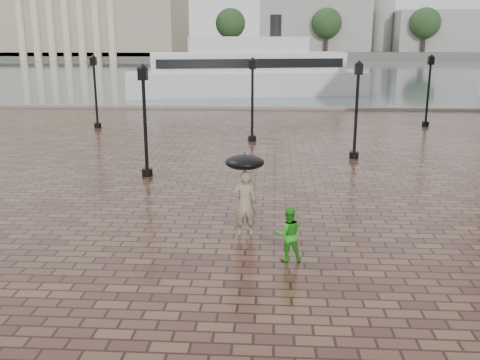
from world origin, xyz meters
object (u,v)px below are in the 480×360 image
object	(u,v)px
adult_pedestrian	(245,203)
ferry_near	(247,71)
street_lamps	(260,100)
child_pedestrian	(288,234)

from	to	relation	value
adult_pedestrian	ferry_near	xyz separation A→B (m)	(-1.91, 39.62, 1.38)
street_lamps	child_pedestrian	xyz separation A→B (m)	(1.19, -15.95, -1.62)
adult_pedestrian	child_pedestrian	world-z (taller)	adult_pedestrian
child_pedestrian	ferry_near	size ratio (longest dim) A/B	0.06
ferry_near	child_pedestrian	bearing A→B (deg)	-98.77
adult_pedestrian	child_pedestrian	size ratio (longest dim) A/B	1.34
adult_pedestrian	ferry_near	size ratio (longest dim) A/B	0.08
child_pedestrian	ferry_near	bearing A→B (deg)	-96.15
child_pedestrian	ferry_near	world-z (taller)	ferry_near
street_lamps	adult_pedestrian	xyz separation A→B (m)	(-0.02, -14.19, -1.37)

